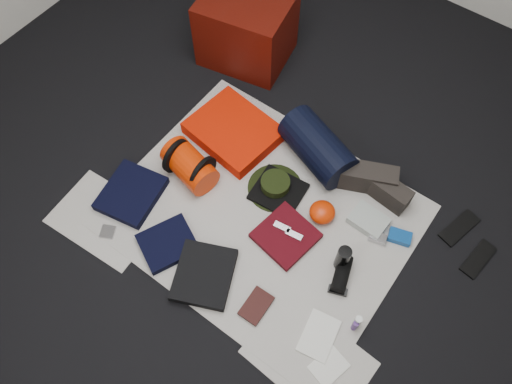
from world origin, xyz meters
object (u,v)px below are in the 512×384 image
Objects in this scene: sleeping_pad at (234,131)px; water_bottle at (343,258)px; paperback_book at (256,306)px; navy_duffel at (318,147)px; stuff_sack at (190,166)px; compact_camera at (377,238)px; red_cabinet at (247,29)px.

water_bottle reaches higher than sleeping_pad.
paperback_book is at bearing -46.43° from sleeping_pad.
navy_duffel is 0.98m from paperback_book.
compact_camera is (1.10, 0.28, -0.08)m from stuff_sack.
navy_duffel is (0.85, -0.44, -0.10)m from red_cabinet.
sleeping_pad is 0.38m from stuff_sack.
red_cabinet reaches higher than paperback_book.
red_cabinet is 1.78m from paperback_book.
red_cabinet reaches higher than sleeping_pad.
sleeping_pad is at bearing -71.55° from red_cabinet.
water_bottle is at bearing 2.13° from stuff_sack.
red_cabinet is 0.96m from navy_duffel.
water_bottle is at bearing 61.11° from paperback_book.
stuff_sack is at bearing -177.87° from water_bottle.
red_cabinet is at bearing 172.14° from navy_duffel.
paperback_book is (1.09, -1.38, -0.21)m from red_cabinet.
red_cabinet is at bearing 107.91° from stuff_sack.
compact_camera is at bearing -3.85° from navy_duffel.
stuff_sack is 1.76× the size of water_bottle.
red_cabinet is 1.03m from stuff_sack.
water_bottle is at bearing -18.88° from sleeping_pad.
paperback_book is at bearing -27.98° from stuff_sack.
navy_duffel is at bearing 17.45° from sleeping_pad.
navy_duffel is 0.62m from compact_camera.
red_cabinet reaches higher than stuff_sack.
red_cabinet is at bearing 139.87° from compact_camera.
navy_duffel is (0.53, 0.53, 0.03)m from stuff_sack.
water_bottle is (1.32, -0.93, -0.13)m from red_cabinet.
navy_duffel is 0.69m from water_bottle.
sleeping_pad reaches higher than compact_camera.
red_cabinet is 3.11× the size of paperback_book.
sleeping_pad is 5.45× the size of compact_camera.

